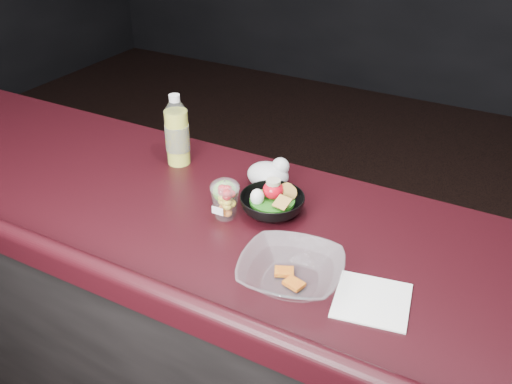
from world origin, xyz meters
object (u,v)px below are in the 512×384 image
fruit_cup (225,198)px  snack_bowl (272,203)px  lemonade_bottle (177,135)px  green_apple (225,192)px  takeout_bowl (291,272)px

fruit_cup → snack_bowl: (0.10, 0.07, -0.02)m
fruit_cup → lemonade_bottle: bearing=146.5°
green_apple → takeout_bowl: bearing=-35.6°
takeout_bowl → green_apple: bearing=144.4°
snack_bowl → green_apple: bearing=-175.9°
lemonade_bottle → green_apple: (0.25, -0.13, -0.06)m
fruit_cup → green_apple: fruit_cup is taller
fruit_cup → snack_bowl: size_ratio=0.51×
lemonade_bottle → fruit_cup: size_ratio=2.03×
fruit_cup → snack_bowl: 0.13m
fruit_cup → takeout_bowl: (0.27, -0.16, -0.03)m
lemonade_bottle → takeout_bowl: (0.56, -0.35, -0.07)m
snack_bowl → lemonade_bottle: bearing=163.1°
lemonade_bottle → fruit_cup: lemonade_bottle is taller
fruit_cup → green_apple: bearing=122.6°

